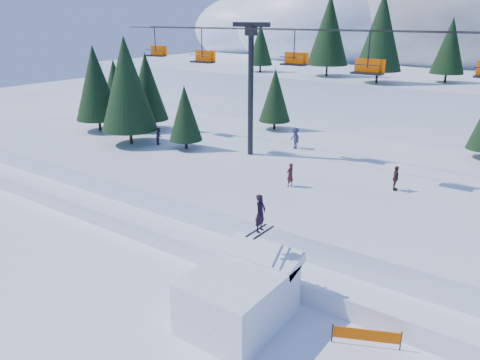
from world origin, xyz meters
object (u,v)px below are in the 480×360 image
Objects in this scene: chairlift at (373,78)px; banner_far at (406,322)px; jump_kicker at (239,296)px; banner_near at (366,335)px.

chairlift is 16.63m from banner_far.
jump_kicker is 7.40m from banner_far.
jump_kicker is 0.12× the size of chairlift.
banner_far is at bearing 29.95° from jump_kicker.
banner_near is at bearing -67.43° from chairlift.
chairlift reaches higher than banner_near.
jump_kicker is 2.23× the size of banner_near.
banner_near is (5.28, 1.78, -0.85)m from jump_kicker.
chairlift is at bearing 119.63° from banner_far.
jump_kicker is 2.05× the size of banner_far.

